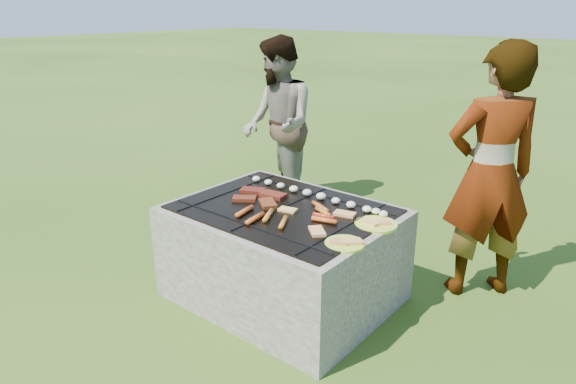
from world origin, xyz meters
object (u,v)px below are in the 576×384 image
(fire_pit, at_px, (283,257))
(cook, at_px, (490,175))
(plate_near, at_px, (345,243))
(plate_far, at_px, (376,224))
(bystander, at_px, (278,125))

(fire_pit, xyz_separation_m, cook, (0.93, 0.87, 0.51))
(plate_near, distance_m, cook, 1.11)
(plate_far, xyz_separation_m, plate_near, (0.00, -0.32, 0.00))
(plate_near, height_order, cook, cook)
(plate_far, xyz_separation_m, cook, (0.37, 0.72, 0.19))
(plate_near, bearing_deg, cook, 70.68)
(fire_pit, relative_size, cook, 0.82)
(plate_near, xyz_separation_m, cook, (0.36, 1.04, 0.19))
(plate_near, xyz_separation_m, bystander, (-1.61, 1.36, 0.16))
(cook, height_order, bystander, cook)
(plate_far, height_order, plate_near, same)
(plate_near, distance_m, bystander, 2.11)
(cook, relative_size, bystander, 1.04)
(cook, bearing_deg, fire_pit, -3.19)
(plate_far, relative_size, bystander, 0.19)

